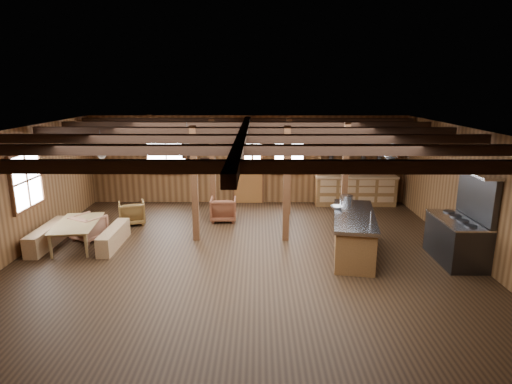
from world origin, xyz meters
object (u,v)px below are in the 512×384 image
dining_table (80,234)px  armchair_c (89,227)px  kitchen_island (353,234)px  armchair_a (132,213)px  armchair_b (223,209)px  commercial_range (460,233)px

dining_table → armchair_c: armchair_c is taller
dining_table → armchair_c: size_ratio=2.39×
kitchen_island → armchair_a: bearing=169.0°
kitchen_island → armchair_c: size_ratio=3.80×
kitchen_island → dining_table: 6.38m
armchair_b → commercial_range: bearing=150.2°
dining_table → armchair_b: armchair_b is taller
dining_table → armchair_a: (0.76, 1.67, 0.03)m
commercial_range → armchair_b: bearing=152.0°
armchair_b → armchair_c: (-3.19, -1.54, -0.02)m
armchair_b → kitchen_island: bearing=140.0°
armchair_a → armchair_c: 1.41m
armchair_a → armchair_b: size_ratio=0.95×
kitchen_island → armchair_a: 6.00m
commercial_range → armchair_b: commercial_range is taller
kitchen_island → commercial_range: (2.19, -0.37, 0.17)m
armchair_a → armchair_b: (2.49, 0.31, 0.02)m
armchair_a → dining_table: bearing=47.4°
dining_table → kitchen_island: bearing=-101.2°
kitchen_island → armchair_a: kitchen_island is taller
dining_table → armchair_a: bearing=-31.5°
kitchen_island → commercial_range: 2.22m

